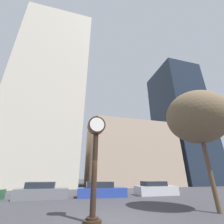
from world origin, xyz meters
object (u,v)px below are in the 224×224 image
at_px(car_blue, 101,190).
at_px(bare_tree, 197,117).
at_px(car_grey, 42,192).
at_px(street_clock, 95,152).
at_px(car_silver, 156,189).

relative_size(car_blue, bare_tree, 0.65).
height_order(car_grey, car_blue, car_grey).
distance_m(street_clock, car_silver, 11.70).
relative_size(car_grey, car_silver, 1.01).
bearing_deg(car_grey, car_silver, -0.75).
relative_size(car_grey, bare_tree, 0.60).
height_order(car_grey, bare_tree, bare_tree).
xyz_separation_m(street_clock, bare_tree, (6.77, -0.02, 2.54)).
relative_size(car_blue, car_silver, 1.10).
bearing_deg(car_grey, street_clock, -69.60).
height_order(street_clock, car_silver, street_clock).
xyz_separation_m(car_grey, car_blue, (5.26, -0.04, -0.01)).
bearing_deg(street_clock, car_grey, 111.10).
height_order(street_clock, bare_tree, bare_tree).
height_order(car_blue, car_silver, car_blue).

